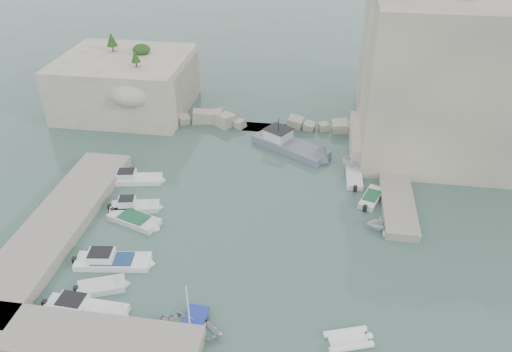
# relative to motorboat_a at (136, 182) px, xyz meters

# --- Properties ---
(ground) EXTENTS (400.00, 400.00, 0.00)m
(ground) POSITION_rel_motorboat_a_xyz_m (12.87, -7.75, 0.00)
(ground) COLOR #406157
(ground) RESTS_ON ground
(cliff_east) EXTENTS (26.00, 22.00, 17.00)m
(cliff_east) POSITION_rel_motorboat_a_xyz_m (35.87, 15.25, 8.50)
(cliff_east) COLOR beige
(cliff_east) RESTS_ON ground
(cliff_terrace) EXTENTS (8.00, 10.00, 2.50)m
(cliff_terrace) POSITION_rel_motorboat_a_xyz_m (25.87, 10.25, 1.25)
(cliff_terrace) COLOR beige
(cliff_terrace) RESTS_ON ground
(outcrop_west) EXTENTS (16.00, 14.00, 7.00)m
(outcrop_west) POSITION_rel_motorboat_a_xyz_m (-7.13, 17.25, 3.50)
(outcrop_west) COLOR beige
(outcrop_west) RESTS_ON ground
(quay_west) EXTENTS (5.00, 24.00, 1.10)m
(quay_west) POSITION_rel_motorboat_a_xyz_m (-4.13, -8.75, 0.55)
(quay_west) COLOR #9E9689
(quay_west) RESTS_ON ground
(quay_south) EXTENTS (18.00, 4.00, 1.10)m
(quay_south) POSITION_rel_motorboat_a_xyz_m (2.87, -20.25, 0.55)
(quay_south) COLOR #9E9689
(quay_south) RESTS_ON ground
(ledge_east) EXTENTS (3.00, 16.00, 0.80)m
(ledge_east) POSITION_rel_motorboat_a_xyz_m (26.37, 2.25, 0.40)
(ledge_east) COLOR #9E9689
(ledge_east) RESTS_ON ground
(breakwater) EXTENTS (28.00, 3.00, 1.40)m
(breakwater) POSITION_rel_motorboat_a_xyz_m (11.87, 14.25, 0.70)
(breakwater) COLOR beige
(breakwater) RESTS_ON ground
(motorboat_a) EXTENTS (6.21, 2.84, 1.40)m
(motorboat_a) POSITION_rel_motorboat_a_xyz_m (0.00, 0.00, 0.00)
(motorboat_a) COLOR white
(motorboat_a) RESTS_ON ground
(motorboat_b) EXTENTS (5.19, 2.61, 1.40)m
(motorboat_b) POSITION_rel_motorboat_a_xyz_m (1.68, -4.63, 0.00)
(motorboat_b) COLOR silver
(motorboat_b) RESTS_ON ground
(motorboat_c) EXTENTS (5.72, 3.64, 0.70)m
(motorboat_c) POSITION_rel_motorboat_a_xyz_m (2.31, -6.51, 0.00)
(motorboat_c) COLOR silver
(motorboat_c) RESTS_ON ground
(motorboat_d) EXTENTS (6.86, 2.84, 1.40)m
(motorboat_d) POSITION_rel_motorboat_a_xyz_m (2.61, -12.23, 0.00)
(motorboat_d) COLOR white
(motorboat_d) RESTS_ON ground
(motorboat_e) EXTENTS (4.22, 2.95, 0.70)m
(motorboat_e) POSITION_rel_motorboat_a_xyz_m (2.80, -15.03, 0.00)
(motorboat_e) COLOR silver
(motorboat_e) RESTS_ON ground
(motorboat_f) EXTENTS (6.84, 2.30, 1.40)m
(motorboat_f) POSITION_rel_motorboat_a_xyz_m (2.63, -17.54, 0.00)
(motorboat_f) COLOR white
(motorboat_f) RESTS_ON ground
(rowboat) EXTENTS (4.96, 3.71, 0.98)m
(rowboat) POSITION_rel_motorboat_a_xyz_m (10.71, -18.15, 0.00)
(rowboat) COLOR silver
(rowboat) RESTS_ON ground
(inflatable_dinghy) EXTENTS (3.78, 2.67, 0.44)m
(inflatable_dinghy) POSITION_rel_motorboat_a_xyz_m (21.62, -17.19, 0.00)
(inflatable_dinghy) COLOR white
(inflatable_dinghy) RESTS_ON ground
(tender_east_a) EXTENTS (3.19, 2.87, 1.49)m
(tender_east_a) POSITION_rel_motorboat_a_xyz_m (24.57, -4.16, 0.00)
(tender_east_a) COLOR white
(tender_east_a) RESTS_ON ground
(tender_east_b) EXTENTS (2.84, 4.57, 0.70)m
(tender_east_b) POSITION_rel_motorboat_a_xyz_m (23.93, 0.23, 0.00)
(tender_east_b) COLOR silver
(tender_east_b) RESTS_ON ground
(tender_east_c) EXTENTS (1.76, 4.95, 0.70)m
(tender_east_c) POSITION_rel_motorboat_a_xyz_m (22.31, 3.87, 0.00)
(tender_east_c) COLOR silver
(tender_east_c) RESTS_ON ground
(tender_east_d) EXTENTS (4.86, 2.81, 1.77)m
(tender_east_d) POSITION_rel_motorboat_a_xyz_m (23.24, 6.22, 0.00)
(tender_east_d) COLOR white
(tender_east_d) RESTS_ON ground
(work_boat) EXTENTS (10.14, 7.85, 2.20)m
(work_boat) POSITION_rel_motorboat_a_xyz_m (15.23, 9.12, 0.00)
(work_boat) COLOR slate
(work_boat) RESTS_ON ground
(rowboat_mast) EXTENTS (0.10, 0.10, 4.20)m
(rowboat_mast) POSITION_rel_motorboat_a_xyz_m (10.71, -18.15, 2.59)
(rowboat_mast) COLOR white
(rowboat_mast) RESTS_ON rowboat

